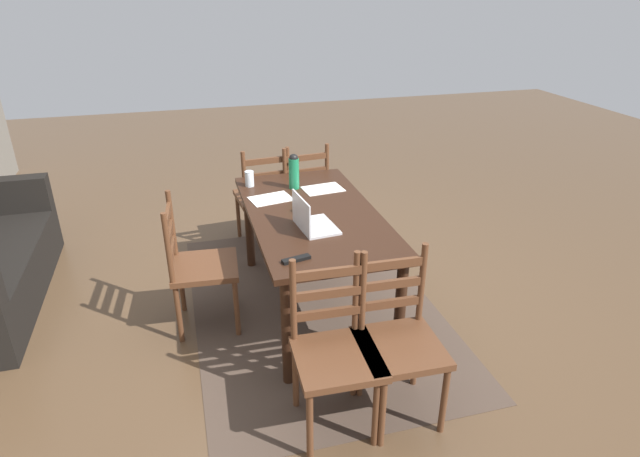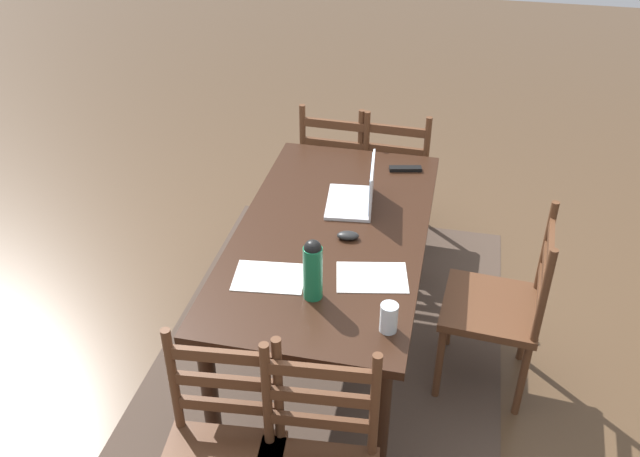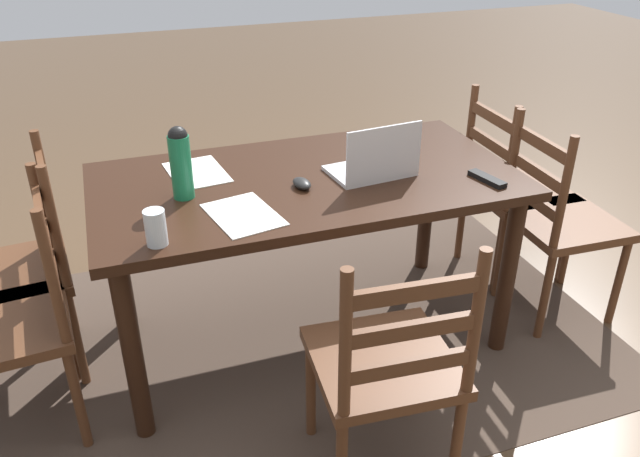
% 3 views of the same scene
% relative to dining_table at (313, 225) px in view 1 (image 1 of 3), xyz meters
% --- Properties ---
extents(ground_plane, '(14.00, 14.00, 0.00)m').
position_rel_dining_table_xyz_m(ground_plane, '(0.00, 0.00, -0.67)').
color(ground_plane, brown).
extents(area_rug, '(2.61, 1.75, 0.01)m').
position_rel_dining_table_xyz_m(area_rug, '(0.00, 0.00, -0.67)').
color(area_rug, '#47382D').
rests_on(area_rug, ground).
extents(dining_table, '(1.66, 0.87, 0.77)m').
position_rel_dining_table_xyz_m(dining_table, '(0.00, 0.00, 0.00)').
color(dining_table, black).
rests_on(dining_table, ground).
extents(chair_left_near, '(0.45, 0.45, 0.95)m').
position_rel_dining_table_xyz_m(chair_left_near, '(-1.12, -0.17, -0.21)').
color(chair_left_near, '#56331E').
rests_on(chair_left_near, ground).
extents(chair_far_head, '(0.47, 0.47, 0.95)m').
position_rel_dining_table_xyz_m(chair_far_head, '(0.00, 0.81, -0.21)').
color(chair_far_head, '#56331E').
rests_on(chair_far_head, ground).
extents(chair_right_far, '(0.48, 0.48, 0.95)m').
position_rel_dining_table_xyz_m(chair_right_far, '(1.12, 0.17, -0.21)').
color(chair_right_far, '#56331E').
rests_on(chair_right_far, ground).
extents(chair_right_near, '(0.48, 0.48, 0.95)m').
position_rel_dining_table_xyz_m(chair_right_near, '(1.12, -0.18, -0.21)').
color(chair_right_near, '#56331E').
rests_on(chair_right_near, ground).
extents(chair_left_far, '(0.46, 0.46, 0.95)m').
position_rel_dining_table_xyz_m(chair_left_far, '(-1.12, 0.17, -0.21)').
color(chair_left_far, '#56331E').
rests_on(chair_left_far, ground).
extents(laptop, '(0.34, 0.25, 0.23)m').
position_rel_dining_table_xyz_m(laptop, '(-0.26, 0.08, 0.15)').
color(laptop, silver).
rests_on(laptop, dining_table).
extents(water_bottle, '(0.08, 0.08, 0.27)m').
position_rel_dining_table_xyz_m(water_bottle, '(0.48, 0.02, 0.24)').
color(water_bottle, '#197247').
rests_on(water_bottle, dining_table).
extents(drinking_glass, '(0.07, 0.07, 0.12)m').
position_rel_dining_table_xyz_m(drinking_glass, '(0.62, 0.35, 0.16)').
color(drinking_glass, silver).
rests_on(drinking_glass, dining_table).
extents(computer_mouse, '(0.07, 0.11, 0.03)m').
position_rel_dining_table_xyz_m(computer_mouse, '(0.05, 0.09, 0.11)').
color(computer_mouse, black).
rests_on(computer_mouse, dining_table).
extents(tv_remote, '(0.08, 0.18, 0.02)m').
position_rel_dining_table_xyz_m(tv_remote, '(-0.65, 0.27, 0.11)').
color(tv_remote, black).
rests_on(tv_remote, dining_table).
extents(paper_stack_left, '(0.26, 0.33, 0.00)m').
position_rel_dining_table_xyz_m(paper_stack_left, '(0.31, 0.24, 0.10)').
color(paper_stack_left, white).
rests_on(paper_stack_left, dining_table).
extents(paper_stack_right, '(0.24, 0.32, 0.00)m').
position_rel_dining_table_xyz_m(paper_stack_right, '(0.40, -0.18, 0.10)').
color(paper_stack_right, white).
rests_on(paper_stack_right, dining_table).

